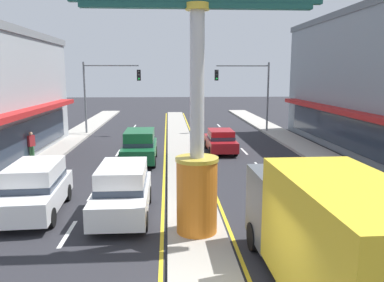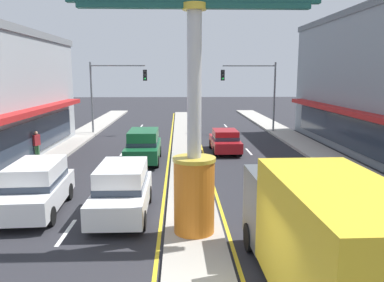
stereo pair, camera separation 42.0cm
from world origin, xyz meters
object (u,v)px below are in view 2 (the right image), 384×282
object	(u,v)px
district_sign	(194,103)
suv_far_right_lane	(143,146)
suv_far_left_oncoming	(37,187)
traffic_light_right_side	(255,85)
traffic_light_left_side	(112,85)
suv_near_right_lane	(122,189)
sedan_near_left_lane	(225,141)
pedestrian_near_kerb	(37,143)
box_truck_mid_left_lane	(320,236)

from	to	relation	value
district_sign	suv_far_right_lane	size ratio (longest dim) A/B	1.88
suv_far_left_oncoming	traffic_light_right_side	bearing A→B (deg)	58.15
suv_far_right_lane	traffic_light_left_side	bearing A→B (deg)	108.51
suv_near_right_lane	traffic_light_right_side	bearing A→B (deg)	66.20
district_sign	traffic_light_right_side	bearing A→B (deg)	74.23
district_sign	sedan_near_left_lane	bearing A→B (deg)	79.04
suv_far_left_oncoming	pedestrian_near_kerb	xyz separation A→B (m)	(-2.99, 8.37, 0.17)
traffic_light_right_side	suv_far_right_lane	size ratio (longest dim) A/B	1.35
traffic_light_left_side	sedan_near_left_lane	world-z (taller)	traffic_light_left_side
traffic_light_left_side	box_truck_mid_left_lane	bearing A→B (deg)	-70.89
district_sign	pedestrian_near_kerb	world-z (taller)	district_sign
traffic_light_right_side	pedestrian_near_kerb	distance (m)	19.00
traffic_light_right_side	sedan_near_left_lane	bearing A→B (deg)	-112.97
sedan_near_left_lane	box_truck_mid_left_lane	size ratio (longest dim) A/B	0.62
district_sign	pedestrian_near_kerb	bearing A→B (deg)	129.48
suv_near_right_lane	sedan_near_left_lane	world-z (taller)	suv_near_right_lane
sedan_near_left_lane	suv_far_right_lane	bearing A→B (deg)	-153.02
box_truck_mid_left_lane	sedan_near_left_lane	bearing A→B (deg)	90.09
traffic_light_left_side	box_truck_mid_left_lane	xyz separation A→B (m)	(8.83, -25.48, -2.55)
traffic_light_right_side	box_truck_mid_left_lane	xyz separation A→B (m)	(-3.56, -25.89, -2.55)
suv_far_right_lane	box_truck_mid_left_lane	xyz separation A→B (m)	(5.24, -14.77, 0.71)
suv_far_left_oncoming	pedestrian_near_kerb	size ratio (longest dim) A/B	2.75
suv_far_right_lane	sedan_near_left_lane	xyz separation A→B (m)	(5.21, 2.65, -0.20)
district_sign	box_truck_mid_left_lane	size ratio (longest dim) A/B	1.24
sedan_near_left_lane	box_truck_mid_left_lane	bearing A→B (deg)	-89.91
district_sign	sedan_near_left_lane	size ratio (longest dim) A/B	2.00
traffic_light_right_side	suv_far_right_lane	bearing A→B (deg)	-128.37
district_sign	box_truck_mid_left_lane	xyz separation A→B (m)	(2.64, -3.96, -2.63)
district_sign	box_truck_mid_left_lane	world-z (taller)	district_sign
sedan_near_left_lane	district_sign	bearing A→B (deg)	-100.96
traffic_light_left_side	pedestrian_near_kerb	bearing A→B (deg)	-104.20
sedan_near_left_lane	pedestrian_near_kerb	size ratio (longest dim) A/B	2.52
box_truck_mid_left_lane	pedestrian_near_kerb	world-z (taller)	box_truck_mid_left_lane
traffic_light_right_side	suv_far_left_oncoming	size ratio (longest dim) A/B	1.32
sedan_near_left_lane	pedestrian_near_kerb	distance (m)	11.82
suv_near_right_lane	suv_far_right_lane	world-z (taller)	same
suv_near_right_lane	suv_far_right_lane	xyz separation A→B (m)	(0.00, 8.84, 0.00)
traffic_light_left_side	district_sign	bearing A→B (deg)	-73.95
district_sign	suv_near_right_lane	distance (m)	4.67
sedan_near_left_lane	suv_near_right_lane	bearing A→B (deg)	-114.41
traffic_light_right_side	box_truck_mid_left_lane	distance (m)	26.25
traffic_light_left_side	suv_near_right_lane	xyz separation A→B (m)	(3.58, -19.54, -3.26)
traffic_light_left_side	traffic_light_right_side	distance (m)	12.39
box_truck_mid_left_lane	traffic_light_right_side	bearing A→B (deg)	82.18
sedan_near_left_lane	suv_far_left_oncoming	size ratio (longest dim) A/B	0.92
suv_far_right_lane	pedestrian_near_kerb	distance (m)	6.30
suv_far_right_lane	sedan_near_left_lane	distance (m)	5.85
suv_far_right_lane	suv_far_left_oncoming	bearing A→B (deg)	-111.54
district_sign	pedestrian_near_kerb	distance (m)	14.36
suv_far_right_lane	suv_far_left_oncoming	size ratio (longest dim) A/B	0.98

